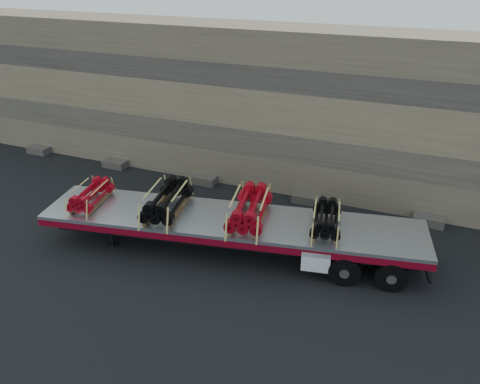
% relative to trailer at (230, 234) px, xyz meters
% --- Properties ---
extents(ground, '(120.00, 120.00, 0.00)m').
position_rel_trailer_xyz_m(ground, '(-0.43, 0.04, -0.67)').
color(ground, black).
rests_on(ground, ground).
extents(rock_wall, '(44.00, 3.00, 7.00)m').
position_rel_trailer_xyz_m(rock_wall, '(-0.43, 6.54, 2.83)').
color(rock_wall, '#7A6B54').
rests_on(rock_wall, ground).
extents(trailer, '(13.71, 5.02, 1.35)m').
position_rel_trailer_xyz_m(trailer, '(0.00, 0.00, 0.00)').
color(trailer, '#BABCC2').
rests_on(trailer, ground).
extents(bundle_front, '(1.30, 2.07, 0.68)m').
position_rel_trailer_xyz_m(bundle_front, '(-5.19, -0.97, 1.01)').
color(bundle_front, '#A90917').
rests_on(bundle_front, trailer).
extents(bundle_midfront, '(1.65, 2.64, 0.87)m').
position_rel_trailer_xyz_m(bundle_midfront, '(-2.28, -0.42, 1.11)').
color(bundle_midfront, black).
rests_on(bundle_midfront, trailer).
extents(bundle_midrear, '(1.69, 2.68, 0.89)m').
position_rel_trailer_xyz_m(bundle_midrear, '(0.68, 0.13, 1.12)').
color(bundle_midrear, '#A90917').
rests_on(bundle_midrear, trailer).
extents(bundle_rear, '(1.31, 2.09, 0.69)m').
position_rel_trailer_xyz_m(bundle_rear, '(3.26, 0.61, 1.02)').
color(bundle_rear, black).
rests_on(bundle_rear, trailer).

